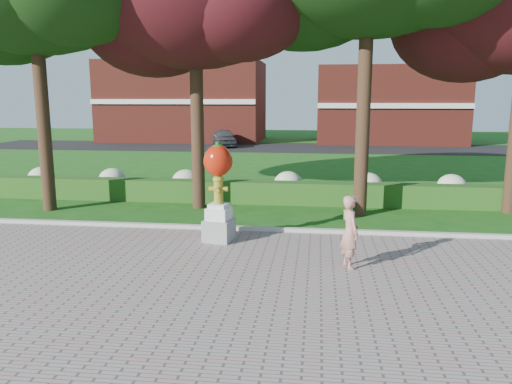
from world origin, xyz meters
The scene contains 11 objects.
ground centered at (0.00, 0.00, 0.00)m, with size 100.00×100.00×0.00m, color #174F13.
walkway centered at (0.00, -4.00, 0.02)m, with size 40.00×14.00×0.04m, color gray.
curb centered at (0.00, 3.00, 0.07)m, with size 40.00×0.18×0.15m, color #ADADA5.
lawn_hedge centered at (0.00, 7.00, 0.40)m, with size 24.00×0.70×0.80m, color #214D16.
hydrangea_row centered at (0.57, 8.00, 0.55)m, with size 20.10×1.10×0.99m.
street centered at (0.00, 28.00, 0.01)m, with size 50.00×8.00×0.02m, color black.
building_left centered at (-10.00, 34.00, 3.50)m, with size 14.00×8.00×7.00m, color maroon.
building_right centered at (8.00, 34.00, 3.20)m, with size 12.00×8.00×6.40m, color maroon.
hydrant_sculpture centered at (-0.47, 1.88, 1.43)m, with size 0.83×0.83×2.63m.
woman centered at (2.84, 0.12, 0.86)m, with size 0.60×0.39×1.65m, color tan.
parked_car centered at (-5.30, 28.22, 0.71)m, with size 1.63×4.05×1.38m, color #43474B.
Camera 1 is at (2.09, -10.74, 3.77)m, focal length 35.00 mm.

